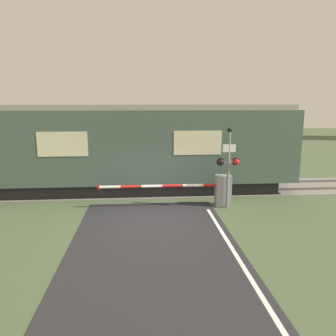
# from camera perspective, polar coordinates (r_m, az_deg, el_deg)

# --- Properties ---
(ground_plane) EXTENTS (80.00, 80.00, 0.00)m
(ground_plane) POSITION_cam_1_polar(r_m,az_deg,el_deg) (11.73, -2.82, -9.13)
(ground_plane) COLOR #475638
(track_bed) EXTENTS (36.00, 3.20, 0.13)m
(track_bed) POSITION_cam_1_polar(r_m,az_deg,el_deg) (15.72, -3.29, -3.69)
(track_bed) COLOR slate
(track_bed) RESTS_ON ground_plane
(train) EXTENTS (20.30, 3.22, 4.02)m
(train) POSITION_cam_1_polar(r_m,az_deg,el_deg) (15.65, -16.50, 3.38)
(train) COLOR black
(train) RESTS_ON ground_plane
(crossing_barrier) EXTENTS (5.29, 0.44, 1.26)m
(crossing_barrier) POSITION_cam_1_polar(r_m,az_deg,el_deg) (13.24, 7.98, -3.79)
(crossing_barrier) COLOR gray
(crossing_barrier) RESTS_ON ground_plane
(signal_post) EXTENTS (0.90, 0.26, 3.18)m
(signal_post) POSITION_cam_1_polar(r_m,az_deg,el_deg) (12.79, 10.50, 0.84)
(signal_post) COLOR gray
(signal_post) RESTS_ON ground_plane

